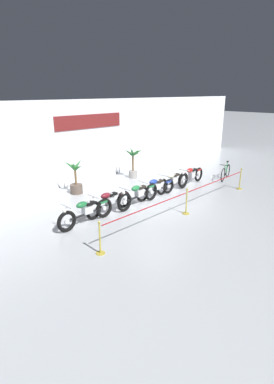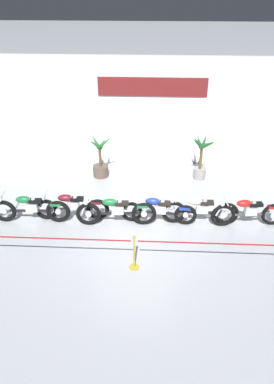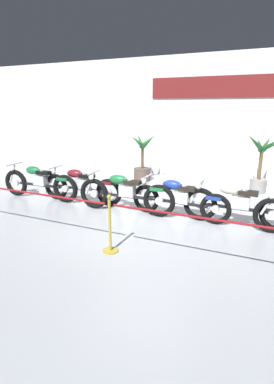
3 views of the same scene
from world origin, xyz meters
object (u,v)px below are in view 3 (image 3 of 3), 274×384
at_px(potted_palm_right_of_row, 260,164).
at_px(stanchion_mid_left, 110,233).
at_px(motorcycle_green_0, 39,182).
at_px(motorcycle_cream_4, 237,205).
at_px(stanchion_far_left, 51,204).
at_px(motorcycle_green_2, 125,193).
at_px(potted_palm_left_of_row, 142,164).
at_px(motorcycle_maroon_1, 81,186).
at_px(motorcycle_blue_3, 179,199).

xyz_separation_m(potted_palm_right_of_row, stanchion_mid_left, (-2.19, -5.16, -0.51)).
xyz_separation_m(motorcycle_green_0, motorcycle_cream_4, (5.22, 0.17, 0.01)).
relative_size(stanchion_far_left, stanchion_mid_left, 8.31).
height_order(motorcycle_green_2, motorcycle_cream_4, motorcycle_green_2).
bearing_deg(potted_palm_left_of_row, stanchion_mid_left, -72.98).
bearing_deg(potted_palm_right_of_row, motorcycle_green_0, -150.00).
bearing_deg(potted_palm_left_of_row, motorcycle_maroon_1, -99.55).
height_order(motorcycle_blue_3, potted_palm_left_of_row, potted_palm_left_of_row).
height_order(motorcycle_green_2, motorcycle_blue_3, motorcycle_green_2).
bearing_deg(motorcycle_cream_4, potted_palm_left_of_row, 139.13).
bearing_deg(motorcycle_maroon_1, motorcycle_cream_4, -0.46).
height_order(motorcycle_green_2, potted_palm_left_of_row, potted_palm_left_of_row).
bearing_deg(motorcycle_maroon_1, stanchion_far_left, -69.48).
xyz_separation_m(motorcycle_green_2, motorcycle_cream_4, (2.57, 0.19, -0.00)).
bearing_deg(potted_palm_right_of_row, potted_palm_left_of_row, -179.94).
relative_size(potted_palm_left_of_row, stanchion_mid_left, 1.54).
distance_m(motorcycle_maroon_1, stanchion_mid_left, 3.02).
height_order(motorcycle_green_0, stanchion_mid_left, stanchion_mid_left).
xyz_separation_m(motorcycle_cream_4, stanchion_mid_left, (-1.90, -2.15, -0.12)).
bearing_deg(stanchion_far_left, potted_palm_left_of_row, 93.51).
bearing_deg(motorcycle_green_2, motorcycle_cream_4, 4.27).
xyz_separation_m(motorcycle_maroon_1, stanchion_mid_left, (2.08, -2.18, -0.10)).
distance_m(motorcycle_blue_3, stanchion_mid_left, 2.21).
distance_m(motorcycle_green_0, motorcycle_cream_4, 5.22).
height_order(motorcycle_blue_3, motorcycle_cream_4, motorcycle_cream_4).
distance_m(potted_palm_right_of_row, stanchion_far_left, 6.21).
height_order(motorcycle_cream_4, stanchion_far_left, stanchion_far_left).
bearing_deg(stanchion_far_left, motorcycle_maroon_1, 110.52).
relative_size(motorcycle_blue_3, stanchion_mid_left, 2.23).
xyz_separation_m(motorcycle_cream_4, potted_palm_right_of_row, (0.29, 3.01, 0.39)).
distance_m(motorcycle_maroon_1, motorcycle_green_2, 1.43).
bearing_deg(motorcycle_green_2, motorcycle_blue_3, 7.24).
xyz_separation_m(motorcycle_green_0, stanchion_far_left, (2.06, -1.98, 0.25)).
distance_m(motorcycle_cream_4, stanchion_far_left, 3.83).
distance_m(motorcycle_cream_4, potted_palm_right_of_row, 3.05).
height_order(potted_palm_right_of_row, stanchion_far_left, potted_palm_right_of_row).
bearing_deg(motorcycle_green_0, potted_palm_left_of_row, 61.26).
xyz_separation_m(motorcycle_green_2, potted_palm_left_of_row, (-0.91, 3.20, 0.11)).
xyz_separation_m(motorcycle_blue_3, stanchion_mid_left, (-0.62, -2.12, -0.10)).
bearing_deg(motorcycle_cream_4, stanchion_mid_left, -131.39).
distance_m(motorcycle_blue_3, potted_palm_right_of_row, 3.44).
distance_m(motorcycle_maroon_1, stanchion_far_left, 2.35).
bearing_deg(potted_palm_left_of_row, stanchion_far_left, -86.49).
bearing_deg(motorcycle_cream_4, motorcycle_blue_3, -178.74).
bearing_deg(stanchion_mid_left, potted_palm_right_of_row, 67.06).
xyz_separation_m(motorcycle_green_0, stanchion_mid_left, (3.32, -1.98, -0.11)).
distance_m(motorcycle_maroon_1, potted_palm_right_of_row, 5.22).
distance_m(motorcycle_green_2, motorcycle_blue_3, 1.30).
height_order(motorcycle_green_0, motorcycle_cream_4, motorcycle_cream_4).
distance_m(motorcycle_maroon_1, motorcycle_cream_4, 3.98).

